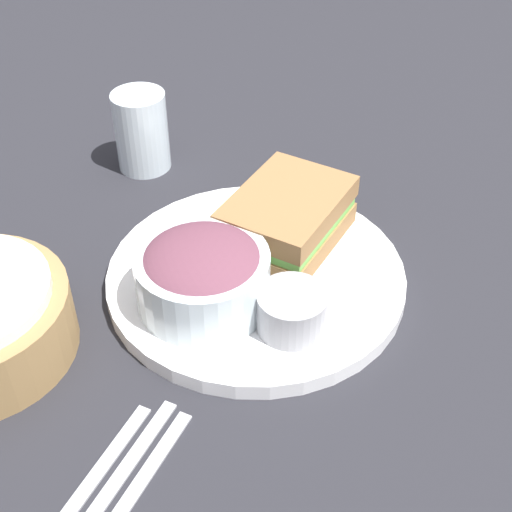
{
  "coord_description": "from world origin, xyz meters",
  "views": [
    {
      "loc": [
        -0.56,
        -0.07,
        0.51
      ],
      "look_at": [
        0.0,
        0.0,
        0.04
      ],
      "focal_mm": 50.0,
      "sensor_mm": 36.0,
      "label": 1
    }
  ],
  "objects_px": {
    "plate": "(256,277)",
    "drink_glass": "(142,131)",
    "spoon": "(89,484)",
    "dressing_cup": "(292,311)",
    "knife": "(108,493)",
    "salad_bowl": "(203,273)",
    "sandwich": "(287,218)",
    "fork": "(127,502)"
  },
  "relations": [
    {
      "from": "plate",
      "to": "spoon",
      "type": "distance_m",
      "value": 0.28
    },
    {
      "from": "knife",
      "to": "spoon",
      "type": "distance_m",
      "value": 0.02
    },
    {
      "from": "sandwich",
      "to": "fork",
      "type": "relative_size",
      "value": 0.91
    },
    {
      "from": "dressing_cup",
      "to": "knife",
      "type": "bearing_deg",
      "value": 144.83
    },
    {
      "from": "dressing_cup",
      "to": "spoon",
      "type": "distance_m",
      "value": 0.23
    },
    {
      "from": "sandwich",
      "to": "salad_bowl",
      "type": "bearing_deg",
      "value": 145.41
    },
    {
      "from": "sandwich",
      "to": "knife",
      "type": "relative_size",
      "value": 0.87
    },
    {
      "from": "knife",
      "to": "spoon",
      "type": "xyz_separation_m",
      "value": [
        0.01,
        0.02,
        0.0
      ]
    },
    {
      "from": "dressing_cup",
      "to": "drink_glass",
      "type": "bearing_deg",
      "value": 36.57
    },
    {
      "from": "salad_bowl",
      "to": "plate",
      "type": "bearing_deg",
      "value": -41.75
    },
    {
      "from": "sandwich",
      "to": "salad_bowl",
      "type": "relative_size",
      "value": 1.3
    },
    {
      "from": "plate",
      "to": "sandwich",
      "type": "distance_m",
      "value": 0.07
    },
    {
      "from": "sandwich",
      "to": "knife",
      "type": "distance_m",
      "value": 0.34
    },
    {
      "from": "spoon",
      "to": "dressing_cup",
      "type": "bearing_deg",
      "value": 159.04
    },
    {
      "from": "knife",
      "to": "sandwich",
      "type": "bearing_deg",
      "value": 178.54
    },
    {
      "from": "plate",
      "to": "drink_glass",
      "type": "bearing_deg",
      "value": 38.96
    },
    {
      "from": "sandwich",
      "to": "spoon",
      "type": "height_order",
      "value": "sandwich"
    },
    {
      "from": "knife",
      "to": "spoon",
      "type": "bearing_deg",
      "value": -90.0
    },
    {
      "from": "dressing_cup",
      "to": "drink_glass",
      "type": "distance_m",
      "value": 0.36
    },
    {
      "from": "plate",
      "to": "drink_glass",
      "type": "height_order",
      "value": "drink_glass"
    },
    {
      "from": "plate",
      "to": "fork",
      "type": "height_order",
      "value": "plate"
    },
    {
      "from": "drink_glass",
      "to": "spoon",
      "type": "relative_size",
      "value": 0.61
    },
    {
      "from": "plate",
      "to": "knife",
      "type": "xyz_separation_m",
      "value": [
        -0.26,
        0.09,
        -0.01
      ]
    },
    {
      "from": "knife",
      "to": "drink_glass",
      "type": "bearing_deg",
      "value": -151.55
    },
    {
      "from": "sandwich",
      "to": "knife",
      "type": "xyz_separation_m",
      "value": [
        -0.32,
        0.11,
        -0.05
      ]
    },
    {
      "from": "knife",
      "to": "dressing_cup",
      "type": "bearing_deg",
      "value": 163.31
    },
    {
      "from": "salad_bowl",
      "to": "spoon",
      "type": "relative_size",
      "value": 0.78
    },
    {
      "from": "drink_glass",
      "to": "sandwich",
      "type": "bearing_deg",
      "value": -128.29
    },
    {
      "from": "salad_bowl",
      "to": "drink_glass",
      "type": "xyz_separation_m",
      "value": [
        0.26,
        0.12,
        -0.0
      ]
    },
    {
      "from": "sandwich",
      "to": "drink_glass",
      "type": "height_order",
      "value": "drink_glass"
    },
    {
      "from": "salad_bowl",
      "to": "fork",
      "type": "relative_size",
      "value": 0.7
    },
    {
      "from": "drink_glass",
      "to": "fork",
      "type": "bearing_deg",
      "value": -168.17
    },
    {
      "from": "plate",
      "to": "dressing_cup",
      "type": "distance_m",
      "value": 0.09
    },
    {
      "from": "sandwich",
      "to": "fork",
      "type": "xyz_separation_m",
      "value": [
        -0.32,
        0.1,
        -0.05
      ]
    },
    {
      "from": "plate",
      "to": "drink_glass",
      "type": "relative_size",
      "value": 3.05
    },
    {
      "from": "plate",
      "to": "salad_bowl",
      "type": "bearing_deg",
      "value": 138.25
    },
    {
      "from": "dressing_cup",
      "to": "fork",
      "type": "bearing_deg",
      "value": 149.3
    },
    {
      "from": "dressing_cup",
      "to": "fork",
      "type": "xyz_separation_m",
      "value": [
        -0.19,
        0.11,
        -0.04
      ]
    },
    {
      "from": "fork",
      "to": "spoon",
      "type": "height_order",
      "value": "same"
    },
    {
      "from": "sandwich",
      "to": "fork",
      "type": "height_order",
      "value": "sandwich"
    },
    {
      "from": "dressing_cup",
      "to": "drink_glass",
      "type": "xyz_separation_m",
      "value": [
        0.29,
        0.21,
        0.01
      ]
    },
    {
      "from": "sandwich",
      "to": "dressing_cup",
      "type": "relative_size",
      "value": 2.54
    }
  ]
}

